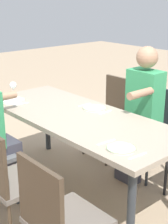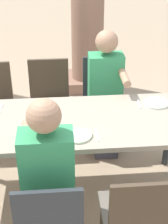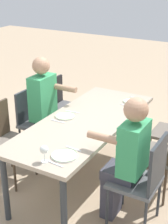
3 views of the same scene
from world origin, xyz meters
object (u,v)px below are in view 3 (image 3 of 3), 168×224
Objects in this scene: plate_1 at (65,116)px; wine_glass_2 at (44,150)px; diner_woman_green at (47,107)px; chair_mid_south at (35,119)px; plate_0 at (132,101)px; dining_table at (85,126)px; chair_east_north at (144,177)px; chair_mid_north at (163,150)px; diner_man_white at (126,157)px; plate_2 at (64,155)px; chair_east_south at (5,137)px; chair_west_south at (61,104)px.

wine_glass_2 reaches higher than plate_1.
plate_1 is at bearing 60.99° from diner_woman_green.
plate_0 is at bearing 117.72° from chair_mid_south.
chair_east_north reaches higher than dining_table.
chair_mid_north is 0.72× the size of diner_man_white.
diner_woman_green is at bearing -107.42° from dining_table.
chair_mid_north is 6.00× the size of wine_glass_2.
plate_0 and plate_2 have the same top height.
chair_mid_north reaches higher than chair_mid_south.
plate_1 is at bearing -148.07° from plate_2.
chair_mid_south is at bearing -111.08° from diner_man_white.
diner_man_white is (0.57, 1.49, 0.17)m from chair_mid_south.
chair_mid_north reaches higher than chair_east_south.
chair_mid_south is at bearing -0.16° from chair_west_south.
chair_mid_north is 1.12m from plate_1.
chair_west_south is at bearing -133.96° from dining_table.
chair_mid_north is 3.87× the size of plate_2.
plate_2 is 0.22m from wine_glass_2.
wine_glass_2 is at bearing 7.50° from dining_table.
diner_woman_green is at bearing 161.40° from chair_east_south.
plate_1 is 0.95× the size of plate_2.
dining_table is 0.25m from plate_1.
chair_west_south is at bearing -151.02° from wine_glass_2.
diner_man_white is at bearing -89.08° from chair_east_north.
diner_woman_green reaches higher than chair_east_south.
chair_east_north is at bearing 72.02° from plate_1.
plate_1 is at bearing -31.00° from plate_0.
chair_east_south is 1.58m from plate_0.
diner_woman_green reaches higher than dining_table.
chair_mid_south is 1.51m from wine_glass_2.
chair_mid_south is 1.76m from chair_east_north.
dining_table is at bearing -76.65° from chair_mid_north.
chair_east_north is at bearing 90.92° from diner_man_white.
chair_mid_north is (-0.20, 0.83, -0.16)m from dining_table.
diner_woman_green is 1.36m from wine_glass_2.
chair_east_south is (1.17, -0.00, 0.01)m from chair_west_south.
dining_table is 13.30× the size of wine_glass_2.
plate_2 is (0.38, -0.43, 0.08)m from diner_man_white.
chair_east_north is 1.30m from plate_0.
chair_east_north is at bearing 127.13° from wine_glass_2.
wine_glass_2 is (0.54, 0.95, 0.36)m from chair_east_south.
diner_woman_green reaches higher than chair_mid_north.
chair_west_south is at bearing -144.17° from plate_1.
diner_woman_green is at bearing 90.85° from chair_mid_south.
plate_0 is (-0.56, 1.07, 0.25)m from chair_mid_south.
chair_west_south is at bearing -92.21° from plate_0.
chair_east_north is at bearing 68.81° from diner_woman_green.
chair_east_south is at bearing -109.94° from plate_2.
plate_1 and plate_2 have the same top height.
chair_east_north is at bearing 66.05° from dining_table.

